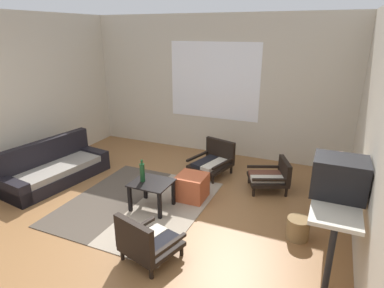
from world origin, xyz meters
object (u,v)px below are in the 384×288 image
couch (55,169)px  armchair_striped_foreground (146,242)px  wicker_basket (298,228)px  coffee_table (152,188)px  console_shelf (336,192)px  glass_bottle (142,172)px  crt_television (339,177)px  ottoman_orange (192,187)px  armchair_by_window (213,160)px  clay_vase (339,167)px  armchair_corner (272,176)px

couch → armchair_striped_foreground: (2.44, -1.11, 0.03)m
couch → wicker_basket: bearing=-0.3°
coffee_table → armchair_striped_foreground: (0.51, -1.00, -0.08)m
armchair_striped_foreground → console_shelf: bearing=29.9°
console_shelf → wicker_basket: bearing=170.3°
armchair_striped_foreground → glass_bottle: size_ratio=2.12×
coffee_table → crt_television: bearing=-4.3°
wicker_basket → armchair_striped_foreground: bearing=-143.1°
ottoman_orange → wicker_basket: (1.57, -0.39, -0.06)m
armchair_by_window → clay_vase: 2.36m
couch → armchair_striped_foreground: size_ratio=2.64×
ottoman_orange → clay_vase: size_ratio=1.46×
couch → armchair_by_window: 2.68m
armchair_by_window → couch: bearing=-149.4°
coffee_table → armchair_by_window: (0.38, 1.48, -0.07)m
armchair_striped_foreground → glass_bottle: glass_bottle is taller
coffee_table → ottoman_orange: (0.40, 0.48, -0.13)m
armchair_corner → glass_bottle: bearing=-140.8°
couch → clay_vase: size_ratio=6.22×
armchair_corner → wicker_basket: armchair_corner is taller
couch → clay_vase: (4.24, 0.19, 0.70)m
ottoman_orange → crt_television: 2.18m
console_shelf → clay_vase: size_ratio=5.90×
ottoman_orange → glass_bottle: bearing=-136.3°
armchair_corner → wicker_basket: (0.53, -1.16, -0.10)m
armchair_by_window → crt_television: bearing=-40.6°
armchair_striped_foreground → crt_television: (1.80, 0.82, 0.76)m
coffee_table → ottoman_orange: bearing=50.4°
couch → glass_bottle: bearing=-4.3°
wicker_basket → armchair_by_window: bearing=139.0°
crt_television → armchair_striped_foreground: bearing=-155.4°
coffee_table → glass_bottle: size_ratio=1.72×
armchair_corner → ottoman_orange: (-1.04, -0.77, -0.05)m
armchair_corner → couch: bearing=-161.3°
armchair_corner → clay_vase: 1.46m
coffee_table → glass_bottle: 0.26m
crt_television → ottoman_orange: bearing=161.0°
console_shelf → glass_bottle: 2.45m
armchair_by_window → armchair_corner: 1.08m
coffee_table → glass_bottle: (-0.13, -0.02, 0.23)m
armchair_striped_foreground → clay_vase: (1.80, 1.31, 0.67)m
glass_bottle → ottoman_orange: bearing=43.7°
coffee_table → armchair_by_window: armchair_by_window is taller
coffee_table → armchair_striped_foreground: size_ratio=0.81×
coffee_table → crt_television: (2.31, -0.18, 0.68)m
coffee_table → console_shelf: (2.31, 0.04, 0.40)m
armchair_by_window → armchair_striped_foreground: armchair_striped_foreground is taller
couch → coffee_table: (1.93, -0.11, 0.11)m
crt_television → wicker_basket: 0.97m
couch → crt_television: bearing=-3.9°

